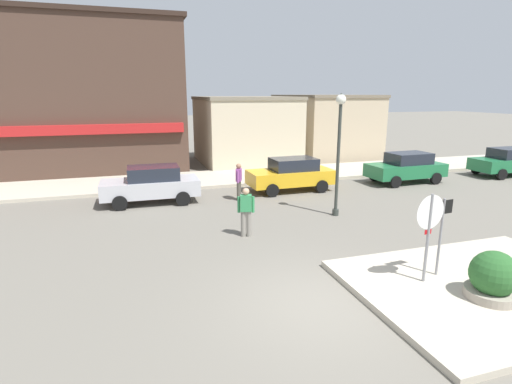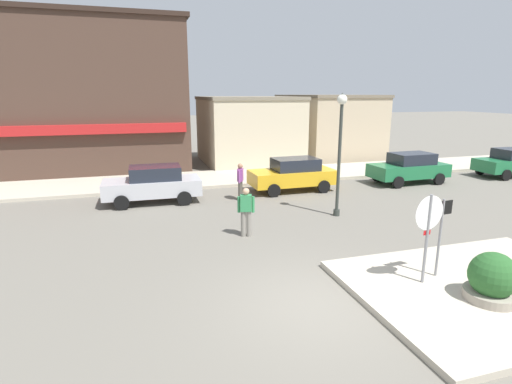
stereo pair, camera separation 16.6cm
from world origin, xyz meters
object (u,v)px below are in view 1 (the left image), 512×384
Objects in this scene: parked_car_second at (291,174)px; pedestrian_crossing_near at (246,211)px; one_way_sign at (441,229)px; parked_car_third at (406,167)px; planter at (493,281)px; lamp_post at (339,137)px; stop_sign at (429,227)px; pedestrian_crossing_far at (239,181)px; parked_car_fourth at (508,161)px; parked_car_nearest at (151,184)px.

parked_car_second is 2.50× the size of pedestrian_crossing_near.
one_way_sign reaches higher than parked_car_third.
lamp_post is at bearing 90.20° from planter.
pedestrian_crossing_near is at bearing -125.09° from parked_car_second.
stop_sign is 6.05m from lamp_post.
one_way_sign reaches higher than parked_car_second.
pedestrian_crossing_far is at bearing 102.89° from stop_sign.
one_way_sign is 1.56m from planter.
parked_car_second is 6.37m from parked_car_third.
parked_car_second and parked_car_fourth have the same top height.
lamp_post reaches higher than parked_car_fourth.
parked_car_nearest is 2.50× the size of pedestrian_crossing_far.
pedestrian_crossing_far is at bearing -10.81° from parked_car_nearest.
parked_car_second is 13.02m from parked_car_fourth.
lamp_post is 7.96m from parked_car_nearest.
planter is 0.30× the size of parked_car_nearest.
parked_car_third is at bearing 27.31° from pedestrian_crossing_near.
pedestrian_crossing_near is (-16.81, -5.06, 0.06)m from parked_car_fourth.
parked_car_second is 6.60m from pedestrian_crossing_near.
parked_car_nearest is at bearing 120.25° from stop_sign.
planter is 0.30× the size of parked_car_second.
parked_car_third is (12.82, 0.08, 0.00)m from parked_car_nearest.
parked_car_second is (6.45, 0.24, 0.00)m from parked_car_nearest.
pedestrian_crossing_far is (-2.64, 8.91, -0.46)m from one_way_sign.
parked_car_second is (0.18, 9.84, -0.52)m from one_way_sign.
parked_car_second is (-0.09, 4.22, -2.15)m from lamp_post.
lamp_post is at bearing -48.49° from pedestrian_crossing_far.
stop_sign is 1.10× the size of one_way_sign.
planter is (0.30, -1.32, -0.77)m from one_way_sign.
parked_car_second is (0.73, 10.04, -0.71)m from stop_sign.
parked_car_second reaches higher than planter.
planter is at bearing -74.00° from pedestrian_crossing_far.
pedestrian_crossing_far is at bearing -177.88° from parked_car_fourth.
one_way_sign is 0.52× the size of parked_car_second.
parked_car_fourth is 2.50× the size of pedestrian_crossing_near.
one_way_sign is 9.30m from pedestrian_crossing_far.
pedestrian_crossing_near is (-3.91, 5.76, 0.31)m from planter.
parked_car_second is at bearing 88.94° from one_way_sign.
one_way_sign is 0.52× the size of parked_car_third.
lamp_post is 4.86m from pedestrian_crossing_far.
pedestrian_crossing_far is (-2.09, 9.11, -0.65)m from stop_sign.
lamp_post is 4.57m from pedestrian_crossing_near.
stop_sign reaches higher than planter.
parked_car_fourth is 17.55m from pedestrian_crossing_near.
parked_car_nearest is 2.50× the size of pedestrian_crossing_near.
planter is at bearing -55.81° from pedestrian_crossing_near.
lamp_post reaches higher than pedestrian_crossing_near.
parked_car_third is 2.51× the size of pedestrian_crossing_far.
one_way_sign is at bearing -56.87° from parked_car_nearest.
planter is at bearing -140.01° from parked_car_fourth.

